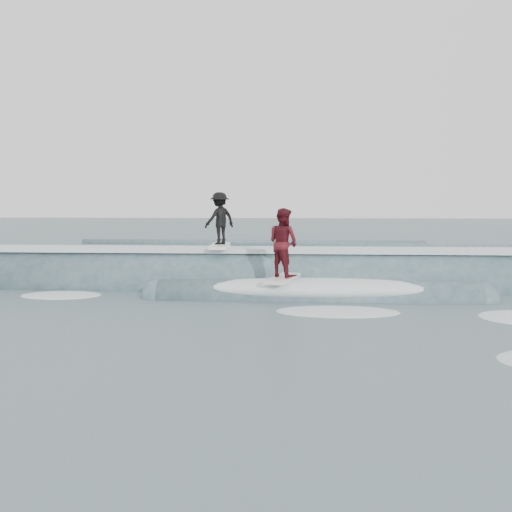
{
  "coord_description": "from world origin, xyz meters",
  "views": [
    {
      "loc": [
        1.19,
        -14.28,
        2.75
      ],
      "look_at": [
        0.0,
        2.86,
        1.1
      ],
      "focal_mm": 40.0,
      "sensor_mm": 36.0,
      "label": 1
    }
  ],
  "objects": [
    {
      "name": "far_swells",
      "position": [
        -0.58,
        17.65,
        0.0
      ],
      "size": [
        41.92,
        8.65,
        0.8
      ],
      "color": "#344D57",
      "rests_on": "ground"
    },
    {
      "name": "surfer_black",
      "position": [
        -1.23,
        3.86,
        2.13
      ],
      "size": [
        1.21,
        2.02,
        1.77
      ],
      "color": "white",
      "rests_on": "ground"
    },
    {
      "name": "whitewater",
      "position": [
        2.6,
        -0.96,
        0.0
      ],
      "size": [
        14.87,
        8.01,
        0.1
      ],
      "color": "white",
      "rests_on": "ground"
    },
    {
      "name": "breaking_wave",
      "position": [
        0.22,
        3.59,
        0.04
      ],
      "size": [
        23.16,
        3.98,
        2.41
      ],
      "color": "#344D57",
      "rests_on": "ground"
    },
    {
      "name": "surfer_red",
      "position": [
        0.85,
        1.66,
        1.52
      ],
      "size": [
        1.18,
        2.07,
        2.03
      ],
      "color": "silver",
      "rests_on": "ground"
    },
    {
      "name": "ground",
      "position": [
        0.0,
        0.0,
        0.0
      ],
      "size": [
        160.0,
        160.0,
        0.0
      ],
      "primitive_type": "plane",
      "color": "#3C5258",
      "rests_on": "ground"
    }
  ]
}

